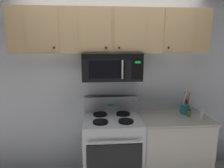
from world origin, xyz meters
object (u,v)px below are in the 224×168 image
at_px(spice_jar, 189,113).
at_px(stove_range, 112,148).
at_px(utensil_crock_teal, 185,107).
at_px(salt_shaker, 202,115).
at_px(over_range_microwave, 112,66).

bearing_deg(spice_jar, stove_range, 178.72).
height_order(stove_range, spice_jar, stove_range).
xyz_separation_m(utensil_crock_teal, salt_shaker, (0.13, -0.22, -0.04)).
bearing_deg(utensil_crock_teal, stove_range, -174.16).
height_order(stove_range, utensil_crock_teal, utensil_crock_teal).
bearing_deg(over_range_microwave, stove_range, -89.86).
bearing_deg(stove_range, spice_jar, -1.28).
distance_m(stove_range, spice_jar, 1.14).
bearing_deg(spice_jar, utensil_crock_teal, 88.62).
bearing_deg(salt_shaker, spice_jar, 147.24).
bearing_deg(over_range_microwave, utensil_crock_teal, -0.58).
xyz_separation_m(utensil_crock_teal, spice_jar, (-0.00, -0.13, -0.04)).
relative_size(stove_range, utensil_crock_teal, 3.08).
distance_m(over_range_microwave, spice_jar, 1.21).
height_order(over_range_microwave, spice_jar, over_range_microwave).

